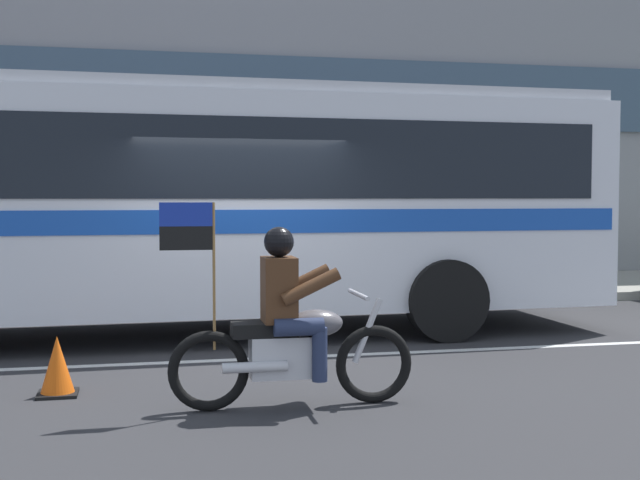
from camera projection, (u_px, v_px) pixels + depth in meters
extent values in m
plane|color=#2B2B2D|center=(243.00, 350.00, 9.84)|extent=(60.00, 60.00, 0.00)
cube|color=gray|center=(207.00, 294.00, 14.81)|extent=(28.00, 3.80, 0.15)
cube|color=silver|center=(250.00, 359.00, 9.26)|extent=(26.60, 0.14, 0.01)
cube|color=gray|center=(196.00, 7.00, 16.76)|extent=(28.00, 0.80, 11.36)
cube|color=#384C60|center=(198.00, 88.00, 16.42)|extent=(25.76, 0.10, 1.40)
cube|color=silver|center=(206.00, 204.00, 10.85)|extent=(10.64, 2.84, 2.70)
cube|color=black|center=(206.00, 162.00, 10.82)|extent=(9.80, 2.86, 0.96)
cube|color=#194CB2|center=(206.00, 219.00, 10.86)|extent=(10.43, 2.87, 0.28)
cube|color=#BABCC3|center=(205.00, 96.00, 10.78)|extent=(10.43, 2.71, 0.16)
cylinder|color=black|center=(447.00, 300.00, 10.39)|extent=(1.04, 0.30, 1.04)
torus|color=black|center=(374.00, 364.00, 7.29)|extent=(0.69, 0.10, 0.69)
torus|color=black|center=(209.00, 371.00, 7.00)|extent=(0.69, 0.10, 0.69)
cube|color=silver|center=(287.00, 356.00, 7.13)|extent=(0.64, 0.29, 0.36)
ellipsoid|color=#59565B|center=(316.00, 323.00, 7.17)|extent=(0.48, 0.29, 0.24)
cube|color=black|center=(264.00, 329.00, 7.08)|extent=(0.56, 0.27, 0.12)
cylinder|color=silver|center=(367.00, 331.00, 7.27)|extent=(0.28, 0.06, 0.58)
cylinder|color=silver|center=(359.00, 295.00, 7.23)|extent=(0.05, 0.64, 0.04)
cylinder|color=silver|center=(255.00, 367.00, 6.92)|extent=(0.55, 0.10, 0.09)
cube|color=#4C2D19|center=(279.00, 290.00, 7.09)|extent=(0.29, 0.36, 0.56)
sphere|color=black|center=(279.00, 242.00, 7.07)|extent=(0.26, 0.26, 0.26)
cylinder|color=#232D4C|center=(292.00, 321.00, 7.31)|extent=(0.42, 0.16, 0.15)
cylinder|color=#232D4C|center=(312.00, 347.00, 7.36)|extent=(0.13, 0.13, 0.46)
cylinder|color=#232D4C|center=(299.00, 327.00, 6.96)|extent=(0.42, 0.16, 0.15)
cylinder|color=#232D4C|center=(320.00, 354.00, 7.01)|extent=(0.13, 0.13, 0.46)
cylinder|color=#4C2D19|center=(302.00, 282.00, 7.33)|extent=(0.52, 0.12, 0.32)
cylinder|color=#4C2D19|center=(311.00, 287.00, 6.94)|extent=(0.52, 0.12, 0.32)
cylinder|color=olive|center=(214.00, 276.00, 6.97)|extent=(0.02, 0.02, 1.25)
cube|color=#1933A5|center=(186.00, 214.00, 6.90)|extent=(0.44, 0.03, 0.20)
cube|color=black|center=(186.00, 238.00, 6.91)|extent=(0.44, 0.03, 0.20)
cone|color=#EA590F|center=(57.00, 366.00, 7.57)|extent=(0.32, 0.32, 0.55)
cube|color=black|center=(58.00, 394.00, 7.58)|extent=(0.36, 0.36, 0.03)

